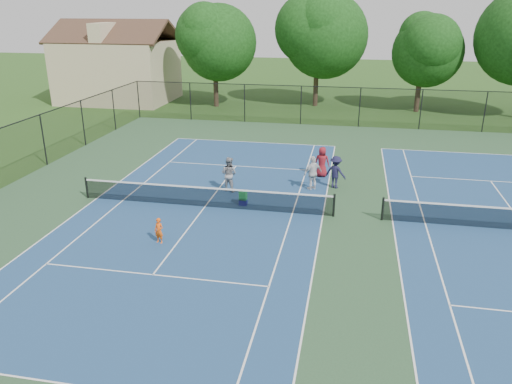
% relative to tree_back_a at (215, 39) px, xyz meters
% --- Properties ---
extents(ground, '(140.00, 140.00, 0.00)m').
position_rel_tree_back_a_xyz_m(ground, '(13.00, -24.00, -6.04)').
color(ground, '#234716').
rests_on(ground, ground).
extents(court_pad, '(36.00, 36.00, 0.01)m').
position_rel_tree_back_a_xyz_m(court_pad, '(13.00, -24.00, -6.03)').
color(court_pad, '#29492E').
rests_on(court_pad, ground).
extents(tennis_court_left, '(12.00, 23.83, 1.07)m').
position_rel_tree_back_a_xyz_m(tennis_court_left, '(6.00, -24.00, -5.94)').
color(tennis_court_left, navy).
rests_on(tennis_court_left, ground).
extents(perimeter_fence, '(36.08, 36.08, 3.02)m').
position_rel_tree_back_a_xyz_m(perimeter_fence, '(13.00, -24.00, -4.44)').
color(perimeter_fence, black).
rests_on(perimeter_fence, ground).
extents(tree_back_a, '(6.80, 6.80, 9.15)m').
position_rel_tree_back_a_xyz_m(tree_back_a, '(0.00, 0.00, 0.00)').
color(tree_back_a, '#2D2116').
rests_on(tree_back_a, ground).
extents(tree_back_b, '(7.60, 7.60, 10.03)m').
position_rel_tree_back_a_xyz_m(tree_back_b, '(9.00, 2.00, 0.56)').
color(tree_back_b, '#2D2116').
rests_on(tree_back_b, ground).
extents(tree_back_c, '(6.00, 6.00, 8.40)m').
position_rel_tree_back_a_xyz_m(tree_back_c, '(18.00, 1.00, -0.56)').
color(tree_back_c, '#2D2116').
rests_on(tree_back_c, ground).
extents(clapboard_house, '(10.80, 8.10, 7.65)m').
position_rel_tree_back_a_xyz_m(clapboard_house, '(-10.00, 1.00, -2.95)').
color(clapboard_house, tan).
rests_on(clapboard_house, ground).
extents(child_player, '(0.43, 0.33, 1.05)m').
position_rel_tree_back_a_xyz_m(child_player, '(5.31, -27.96, -5.51)').
color(child_player, '#FA5810').
rests_on(child_player, ground).
extents(instructor, '(1.02, 0.89, 1.77)m').
position_rel_tree_back_a_xyz_m(instructor, '(6.59, -21.66, -5.15)').
color(instructor, gray).
rests_on(instructor, ground).
extents(bystander_a, '(1.07, 0.99, 1.76)m').
position_rel_tree_back_a_xyz_m(bystander_a, '(10.72, -20.68, -5.16)').
color(bystander_a, silver).
rests_on(bystander_a, ground).
extents(bystander_b, '(1.26, 1.02, 1.70)m').
position_rel_tree_back_a_xyz_m(bystander_b, '(11.84, -20.20, -5.19)').
color(bystander_b, '#1A1938').
rests_on(bystander_b, ground).
extents(bystander_c, '(0.85, 0.58, 1.67)m').
position_rel_tree_back_a_xyz_m(bystander_c, '(11.03, -18.52, -5.21)').
color(bystander_c, maroon).
rests_on(bystander_c, ground).
extents(ball_crate, '(0.36, 0.29, 0.27)m').
position_rel_tree_back_a_xyz_m(ball_crate, '(7.70, -23.43, -5.90)').
color(ball_crate, navy).
rests_on(ball_crate, ground).
extents(ball_hopper, '(0.37, 0.31, 0.43)m').
position_rel_tree_back_a_xyz_m(ball_hopper, '(7.70, -23.43, -5.55)').
color(ball_hopper, green).
rests_on(ball_hopper, ball_crate).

